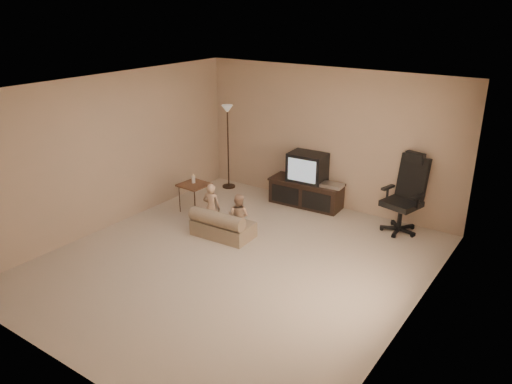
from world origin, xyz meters
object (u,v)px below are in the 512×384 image
at_px(child_sofa, 221,226).
at_px(toddler_right, 238,216).
at_px(side_table, 194,185).
at_px(office_chair, 404,204).
at_px(toddler_left, 212,208).
at_px(floor_lamp, 228,128).
at_px(tv_stand, 307,184).

distance_m(child_sofa, toddler_right, 0.33).
xyz_separation_m(side_table, child_sofa, (1.04, -0.55, -0.31)).
xyz_separation_m(office_chair, toddler_right, (-2.04, -1.75, -0.10)).
bearing_deg(side_table, toddler_left, -30.54).
xyz_separation_m(side_table, floor_lamp, (-0.27, 1.34, 0.72)).
bearing_deg(child_sofa, tv_stand, 74.03).
height_order(child_sofa, toddler_left, toddler_left).
relative_size(side_table, floor_lamp, 0.42).
bearing_deg(tv_stand, child_sofa, -106.54).
bearing_deg(office_chair, child_sofa, -126.18).
bearing_deg(toddler_left, floor_lamp, -73.35).
height_order(office_chair, toddler_left, office_chair).
height_order(tv_stand, child_sofa, tv_stand).
bearing_deg(toddler_right, toddler_left, -5.34).
xyz_separation_m(office_chair, side_table, (-3.33, -1.33, 0.04)).
bearing_deg(office_chair, toddler_left, -130.49).
height_order(office_chair, floor_lamp, floor_lamp).
distance_m(tv_stand, side_table, 2.05).
distance_m(floor_lamp, child_sofa, 2.51).
bearing_deg(side_table, tv_stand, 42.94).
distance_m(side_table, child_sofa, 1.22).
relative_size(office_chair, child_sofa, 1.32).
bearing_deg(toddler_right, floor_lamp, -58.31).
height_order(office_chair, child_sofa, office_chair).
xyz_separation_m(toddler_left, toddler_right, (0.51, 0.04, -0.04)).
distance_m(office_chair, side_table, 3.59).
relative_size(tv_stand, office_chair, 1.08).
bearing_deg(side_table, toddler_right, -18.02).
bearing_deg(floor_lamp, tv_stand, 1.93).
relative_size(child_sofa, toddler_right, 1.33).
distance_m(tv_stand, office_chair, 1.83).
xyz_separation_m(side_table, toddler_left, (0.78, -0.46, -0.09)).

